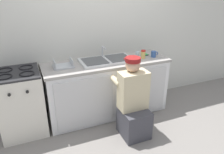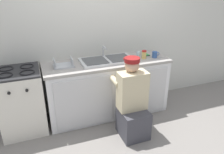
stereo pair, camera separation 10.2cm
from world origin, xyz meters
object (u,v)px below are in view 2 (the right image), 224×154
object	(u,v)px
dish_rack_tray	(64,65)
coffee_mug	(155,55)
water_glass	(138,55)
plumber_person	(132,105)
cell_phone	(146,54)
stove_range	(22,101)
sink_double_basin	(107,60)
condiment_jar	(144,55)

from	to	relation	value
dish_rack_tray	coffee_mug	bearing A→B (deg)	-4.35
coffee_mug	water_glass	world-z (taller)	water_glass
plumber_person	dish_rack_tray	size ratio (longest dim) A/B	3.94
water_glass	cell_phone	bearing A→B (deg)	27.45
water_glass	coffee_mug	bearing A→B (deg)	-13.66
stove_range	cell_phone	size ratio (longest dim) A/B	6.55
stove_range	plumber_person	bearing A→B (deg)	-24.88
coffee_mug	cell_phone	world-z (taller)	coffee_mug
sink_double_basin	cell_phone	size ratio (longest dim) A/B	5.71
coffee_mug	condiment_jar	xyz separation A→B (m)	(-0.18, 0.01, 0.02)
dish_rack_tray	cell_phone	distance (m)	1.35
coffee_mug	condiment_jar	world-z (taller)	condiment_jar
stove_range	cell_phone	xyz separation A→B (m)	(1.96, 0.08, 0.43)
condiment_jar	plumber_person	bearing A→B (deg)	-128.40
dish_rack_tray	cell_phone	xyz separation A→B (m)	(1.35, 0.06, -0.02)
plumber_person	cell_phone	size ratio (longest dim) A/B	7.89
cell_phone	water_glass	bearing A→B (deg)	-152.55
stove_range	cell_phone	distance (m)	2.01
sink_double_basin	plumber_person	world-z (taller)	plumber_person
coffee_mug	dish_rack_tray	size ratio (longest dim) A/B	0.45
condiment_jar	water_glass	distance (m)	0.09
water_glass	cell_phone	size ratio (longest dim) A/B	0.71
sink_double_basin	coffee_mug	size ratio (longest dim) A/B	6.35
plumber_person	water_glass	xyz separation A→B (m)	(0.37, 0.62, 0.47)
condiment_jar	dish_rack_tray	size ratio (longest dim) A/B	0.46
stove_range	plumber_person	world-z (taller)	plumber_person
water_glass	dish_rack_tray	size ratio (longest dim) A/B	0.36
stove_range	dish_rack_tray	bearing A→B (deg)	1.53
cell_phone	stove_range	bearing A→B (deg)	-177.79
sink_double_basin	dish_rack_tray	distance (m)	0.65
sink_double_basin	plumber_person	xyz separation A→B (m)	(0.13, -0.65, -0.44)
stove_range	dish_rack_tray	distance (m)	0.76
plumber_person	coffee_mug	xyz separation A→B (m)	(0.63, 0.55, 0.47)
sink_double_basin	stove_range	distance (m)	1.34
coffee_mug	plumber_person	bearing A→B (deg)	-138.84
plumber_person	condiment_jar	xyz separation A→B (m)	(0.45, 0.57, 0.49)
stove_range	condiment_jar	size ratio (longest dim) A/B	7.17
sink_double_basin	condiment_jar	size ratio (longest dim) A/B	6.25
plumber_person	dish_rack_tray	distance (m)	1.11
stove_range	dish_rack_tray	size ratio (longest dim) A/B	3.28
stove_range	coffee_mug	world-z (taller)	coffee_mug
coffee_mug	water_glass	xyz separation A→B (m)	(-0.26, 0.06, 0.00)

